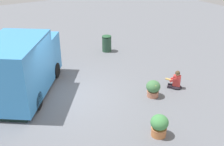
# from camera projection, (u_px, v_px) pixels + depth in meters

# --- Properties ---
(ground_plane) EXTENTS (40.00, 40.00, 0.00)m
(ground_plane) POSITION_uv_depth(u_px,v_px,m) (71.00, 95.00, 12.01)
(ground_plane) COLOR slate
(food_truck) EXTENTS (4.54, 5.07, 2.59)m
(food_truck) POSITION_uv_depth(u_px,v_px,m) (22.00, 67.00, 11.64)
(food_truck) COLOR #3C91D9
(food_truck) RESTS_ON ground_plane
(person_customer) EXTENTS (0.70, 0.77, 0.86)m
(person_customer) POSITION_uv_depth(u_px,v_px,m) (176.00, 81.00, 12.44)
(person_customer) COLOR black
(person_customer) RESTS_ON ground_plane
(planter_flowering_near) EXTENTS (0.61, 0.61, 0.74)m
(planter_flowering_near) POSITION_uv_depth(u_px,v_px,m) (153.00, 88.00, 11.75)
(planter_flowering_near) COLOR #B77056
(planter_flowering_near) RESTS_ON ground_plane
(planter_flowering_side) EXTENTS (0.61, 0.61, 0.80)m
(planter_flowering_side) POSITION_uv_depth(u_px,v_px,m) (159.00, 125.00, 9.38)
(planter_flowering_side) COLOR #BE7240
(planter_flowering_side) RESTS_ON ground_plane
(trash_bin) EXTENTS (0.56, 0.56, 0.99)m
(trash_bin) POSITION_uv_depth(u_px,v_px,m) (107.00, 43.00, 16.44)
(trash_bin) COLOR #294935
(trash_bin) RESTS_ON ground_plane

